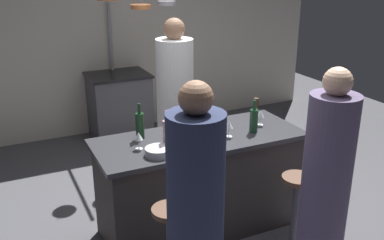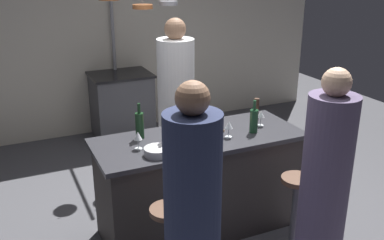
{
  "view_description": "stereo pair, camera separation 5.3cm",
  "coord_description": "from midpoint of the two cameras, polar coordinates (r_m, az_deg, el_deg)",
  "views": [
    {
      "loc": [
        -1.54,
        -3.1,
        2.32
      ],
      "look_at": [
        0.0,
        0.15,
        1.0
      ],
      "focal_mm": 41.11,
      "sensor_mm": 36.0,
      "label": 1
    },
    {
      "loc": [
        -1.49,
        -3.12,
        2.32
      ],
      "look_at": [
        0.0,
        0.15,
        1.0
      ],
      "focal_mm": 41.11,
      "sensor_mm": 36.0,
      "label": 2
    }
  ],
  "objects": [
    {
      "name": "wine_bottle_rose",
      "position": [
        3.48,
        -3.67,
        -1.77
      ],
      "size": [
        0.07,
        0.07,
        0.32
      ],
      "color": "#B78C8E",
      "rests_on": "kitchen_island"
    },
    {
      "name": "kitchen_island",
      "position": [
        3.93,
        0.55,
        -8.21
      ],
      "size": [
        1.8,
        0.72,
        0.9
      ],
      "color": "#332D2B",
      "rests_on": "ground_plane"
    },
    {
      "name": "pepper_mill",
      "position": [
        4.13,
        7.91,
        1.43
      ],
      "size": [
        0.05,
        0.05,
        0.21
      ],
      "primitive_type": "cylinder",
      "color": "#382319",
      "rests_on": "kitchen_island"
    },
    {
      "name": "guest_left",
      "position": [
        2.8,
        -0.11,
        -13.01
      ],
      "size": [
        0.36,
        0.36,
        1.69
      ],
      "color": "#262D4C",
      "rests_on": "ground_plane"
    },
    {
      "name": "mixing_bowl_blue",
      "position": [
        3.61,
        2.16,
        -2.46
      ],
      "size": [
        0.16,
        0.16,
        0.06
      ],
      "primitive_type": "cylinder",
      "color": "#334C6B",
      "rests_on": "kitchen_island"
    },
    {
      "name": "overhead_pot_rack",
      "position": [
        5.4,
        -8.98,
        12.68
      ],
      "size": [
        0.86,
        1.31,
        2.17
      ],
      "color": "gray",
      "rests_on": "ground_plane"
    },
    {
      "name": "chef",
      "position": [
        4.58,
        -2.53,
        1.13
      ],
      "size": [
        0.38,
        0.38,
        1.79
      ],
      "color": "white",
      "rests_on": "ground_plane"
    },
    {
      "name": "ground_plane",
      "position": [
        4.16,
        0.53,
        -13.7
      ],
      "size": [
        9.0,
        9.0,
        0.0
      ],
      "primitive_type": "plane",
      "color": "#4C4C51"
    },
    {
      "name": "bar_stool_right",
      "position": [
        3.79,
        12.83,
        -11.28
      ],
      "size": [
        0.28,
        0.28,
        0.68
      ],
      "color": "#4C4C51",
      "rests_on": "ground_plane"
    },
    {
      "name": "wine_bottle_green",
      "position": [
        3.83,
        7.62,
        -0.01
      ],
      "size": [
        0.07,
        0.07,
        0.29
      ],
      "color": "#193D23",
      "rests_on": "kitchen_island"
    },
    {
      "name": "guest_right",
      "position": [
        3.35,
        16.47,
        -8.34
      ],
      "size": [
        0.35,
        0.35,
        1.65
      ],
      "color": "#594C6B",
      "rests_on": "ground_plane"
    },
    {
      "name": "wine_bottle_red",
      "position": [
        3.68,
        -7.19,
        -0.67
      ],
      "size": [
        0.07,
        0.07,
        0.31
      ],
      "color": "#143319",
      "rests_on": "kitchen_island"
    },
    {
      "name": "back_wall",
      "position": [
        6.23,
        -11.14,
        10.36
      ],
      "size": [
        6.4,
        0.16,
        2.6
      ],
      "primitive_type": "cube",
      "color": "beige",
      "rests_on": "ground_plane"
    },
    {
      "name": "stove_range",
      "position": [
        6.06,
        -9.63,
        1.84
      ],
      "size": [
        0.8,
        0.64,
        0.89
      ],
      "color": "#47474C",
      "rests_on": "ground_plane"
    },
    {
      "name": "mixing_bowl_steel",
      "position": [
        3.39,
        -4.86,
        -4.11
      ],
      "size": [
        0.21,
        0.21,
        0.06
      ],
      "primitive_type": "cylinder",
      "color": "#B7B7BC",
      "rests_on": "kitchen_island"
    },
    {
      "name": "wine_glass_by_chef",
      "position": [
        3.7,
        4.42,
        -0.71
      ],
      "size": [
        0.07,
        0.07,
        0.15
      ],
      "color": "silver",
      "rests_on": "kitchen_island"
    },
    {
      "name": "wine_glass_near_right_guest",
      "position": [
        3.48,
        -7.38,
        -2.2
      ],
      "size": [
        0.07,
        0.07,
        0.15
      ],
      "color": "silver",
      "rests_on": "kitchen_island"
    },
    {
      "name": "wine_glass_near_left_guest",
      "position": [
        3.99,
        8.5,
        0.73
      ],
      "size": [
        0.07,
        0.07,
        0.15
      ],
      "color": "silver",
      "rests_on": "kitchen_island"
    },
    {
      "name": "cutting_board",
      "position": [
        3.86,
        0.97,
        -1.25
      ],
      "size": [
        0.32,
        0.22,
        0.02
      ],
      "primitive_type": "cube",
      "color": "#997047",
      "rests_on": "kitchen_island"
    }
  ]
}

